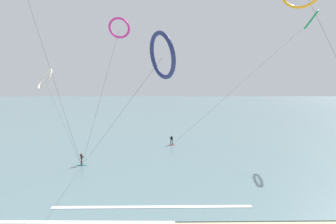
# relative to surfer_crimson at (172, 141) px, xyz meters

# --- Properties ---
(sea_water) EXTENTS (400.00, 200.00, 0.08)m
(sea_water) POSITION_rel_surfer_crimson_xyz_m (-0.83, 71.88, -0.78)
(sea_water) COLOR slate
(sea_water) RESTS_ON ground
(surfer_crimson) EXTENTS (1.40, 0.61, 1.70)m
(surfer_crimson) POSITION_rel_surfer_crimson_xyz_m (0.00, 0.00, 0.00)
(surfer_crimson) COLOR red
(surfer_crimson) RESTS_ON ground
(surfer_teal) EXTENTS (1.40, 0.62, 1.70)m
(surfer_teal) POSITION_rel_surfer_crimson_xyz_m (-12.33, -12.29, 0.00)
(surfer_teal) COLOR teal
(surfer_teal) RESTS_ON ground
(kite_ivory) EXTENTS (13.05, 17.94, 13.67)m
(kite_ivory) POSITION_rel_surfer_crimson_xyz_m (-22.94, 3.03, 10.74)
(kite_ivory) COLOR silver
(kite_ivory) RESTS_ON ground
(kite_navy) EXTENTS (12.40, 13.43, 15.73)m
(kite_navy) POSITION_rel_surfer_crimson_xyz_m (-1.54, -23.46, 12.70)
(kite_navy) COLOR navy
(kite_navy) RESTS_ON ground
(kite_magenta) EXTENTS (6.11, 7.11, 20.72)m
(kite_magenta) POSITION_rel_surfer_crimson_xyz_m (-7.92, -6.20, 18.25)
(kite_magenta) COLOR #CC288E
(kite_magenta) RESTS_ON ground
(kite_emerald) EXTENTS (24.97, 4.15, 23.07)m
(kite_emerald) POSITION_rel_surfer_crimson_xyz_m (23.26, -0.85, 20.61)
(kite_emerald) COLOR #199351
(kite_emerald) RESTS_ON ground
(wave_crest_near) EXTENTS (18.69, 0.94, 0.12)m
(wave_crest_near) POSITION_rel_surfer_crimson_xyz_m (-9.86, -28.15, -0.76)
(wave_crest_near) COLOR white
(wave_crest_near) RESTS_ON ground
(wave_crest_mid) EXTENTS (17.76, 0.52, 0.12)m
(wave_crest_mid) POSITION_rel_surfer_crimson_xyz_m (-2.44, -25.45, -0.76)
(wave_crest_mid) COLOR white
(wave_crest_mid) RESTS_ON ground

